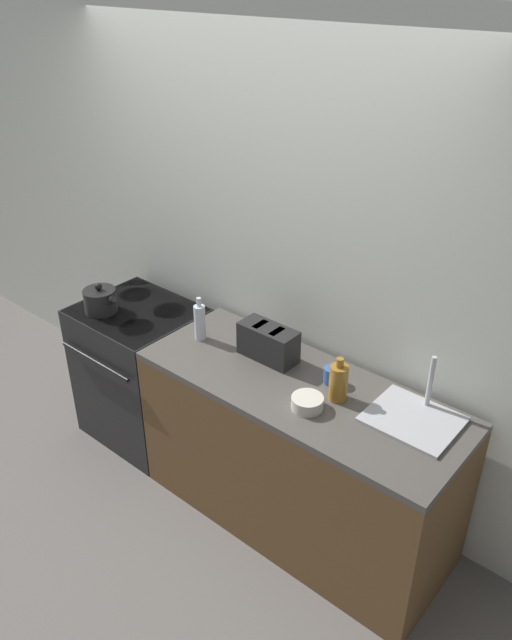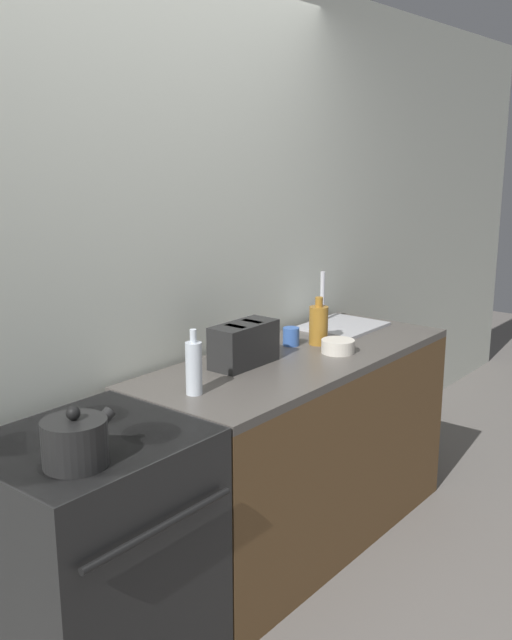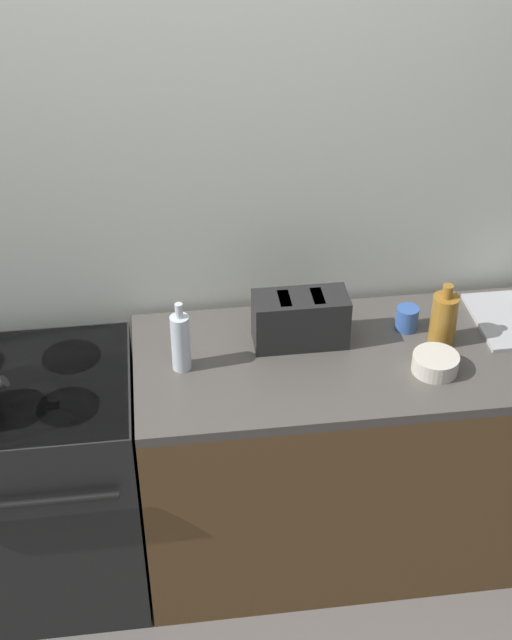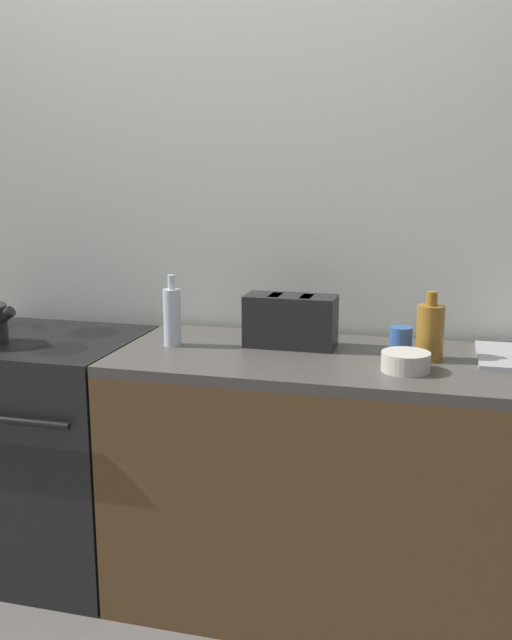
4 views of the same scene
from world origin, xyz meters
TOP-DOWN VIEW (x-y plane):
  - ground_plane at (0.00, 0.00)m, footprint 12.00×12.00m
  - wall_back at (0.00, 0.71)m, footprint 8.00×0.05m
  - stove at (-0.61, 0.31)m, footprint 0.70×0.65m
  - counter_block at (0.60, 0.33)m, footprint 1.69×0.65m
  - toaster at (0.32, 0.42)m, footprint 0.32×0.14m
  - bottle_amber at (0.80, 0.36)m, footprint 0.09×0.09m
  - bottle_clear at (-0.08, 0.33)m, footprint 0.06×0.06m
  - cup_blue at (0.71, 0.45)m, footprint 0.08×0.08m
  - bowl at (0.74, 0.21)m, footprint 0.15×0.15m

SIDE VIEW (x-z plane):
  - ground_plane at x=0.00m, z-range 0.00..0.00m
  - counter_block at x=0.60m, z-range 0.00..0.90m
  - stove at x=-0.61m, z-range 0.01..0.91m
  - bowl at x=0.74m, z-range 0.90..0.96m
  - cup_blue at x=0.71m, z-range 0.90..0.99m
  - toaster at x=0.32m, z-range 0.90..1.09m
  - bottle_amber at x=0.80m, z-range 0.88..1.11m
  - bottle_clear at x=-0.08m, z-range 0.88..1.13m
  - wall_back at x=0.00m, z-range 0.00..2.60m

